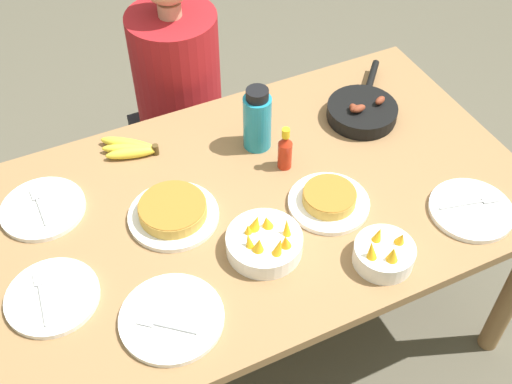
{
  "coord_description": "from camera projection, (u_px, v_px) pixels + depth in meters",
  "views": [
    {
      "loc": [
        -0.55,
        -1.15,
        2.14
      ],
      "look_at": [
        0.0,
        0.0,
        0.77
      ],
      "focal_mm": 45.0,
      "sensor_mm": 36.0,
      "label": 1
    }
  ],
  "objects": [
    {
      "name": "ground_plane",
      "position": [
        256.0,
        330.0,
        2.43
      ],
      "size": [
        14.0,
        14.0,
        0.0
      ],
      "primitive_type": "plane",
      "color": "#565142"
    },
    {
      "name": "dining_table",
      "position": [
        256.0,
        219.0,
        1.96
      ],
      "size": [
        1.63,
        0.96,
        0.74
      ],
      "color": "olive",
      "rests_on": "ground_plane"
    },
    {
      "name": "banana_bunch",
      "position": [
        131.0,
        148.0,
        2.02
      ],
      "size": [
        0.18,
        0.16,
        0.04
      ],
      "color": "yellow",
      "rests_on": "dining_table"
    },
    {
      "name": "skillet",
      "position": [
        362.0,
        111.0,
        2.13
      ],
      "size": [
        0.31,
        0.33,
        0.08
      ],
      "rotation": [
        0.0,
        0.0,
        0.83
      ],
      "color": "black",
      "rests_on": "dining_table"
    },
    {
      "name": "frittata_plate_center",
      "position": [
        173.0,
        212.0,
        1.83
      ],
      "size": [
        0.26,
        0.26,
        0.06
      ],
      "color": "white",
      "rests_on": "dining_table"
    },
    {
      "name": "frittata_plate_side",
      "position": [
        329.0,
        200.0,
        1.86
      ],
      "size": [
        0.24,
        0.24,
        0.05
      ],
      "color": "white",
      "rests_on": "dining_table"
    },
    {
      "name": "empty_plate_near_front",
      "position": [
        43.0,
        209.0,
        1.86
      ],
      "size": [
        0.24,
        0.24,
        0.02
      ],
      "color": "white",
      "rests_on": "dining_table"
    },
    {
      "name": "empty_plate_far_left",
      "position": [
        52.0,
        297.0,
        1.65
      ],
      "size": [
        0.24,
        0.24,
        0.02
      ],
      "color": "white",
      "rests_on": "dining_table"
    },
    {
      "name": "empty_plate_far_right",
      "position": [
        172.0,
        318.0,
        1.61
      ],
      "size": [
        0.27,
        0.27,
        0.02
      ],
      "color": "white",
      "rests_on": "dining_table"
    },
    {
      "name": "empty_plate_mid_edge",
      "position": [
        471.0,
        210.0,
        1.85
      ],
      "size": [
        0.24,
        0.24,
        0.02
      ],
      "color": "white",
      "rests_on": "dining_table"
    },
    {
      "name": "fruit_bowl_mango",
      "position": [
        265.0,
        242.0,
        1.74
      ],
      "size": [
        0.21,
        0.21,
        0.11
      ],
      "color": "white",
      "rests_on": "dining_table"
    },
    {
      "name": "fruit_bowl_citrus",
      "position": [
        384.0,
        253.0,
        1.71
      ],
      "size": [
        0.16,
        0.16,
        0.11
      ],
      "color": "white",
      "rests_on": "dining_table"
    },
    {
      "name": "water_bottle",
      "position": [
        257.0,
        120.0,
        1.98
      ],
      "size": [
        0.09,
        0.09,
        0.22
      ],
      "color": "teal",
      "rests_on": "dining_table"
    },
    {
      "name": "hot_sauce_bottle",
      "position": [
        285.0,
        150.0,
        1.94
      ],
      "size": [
        0.04,
        0.04,
        0.15
      ],
      "color": "#B72814",
      "rests_on": "dining_table"
    },
    {
      "name": "person_figure",
      "position": [
        182.0,
        120.0,
        2.52
      ],
      "size": [
        0.35,
        0.35,
        1.19
      ],
      "color": "black",
      "rests_on": "ground_plane"
    }
  ]
}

